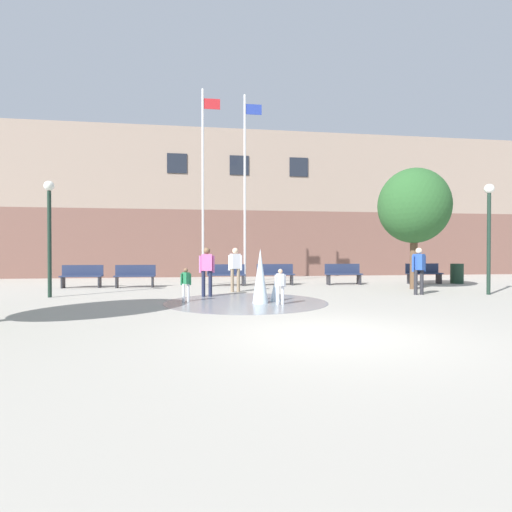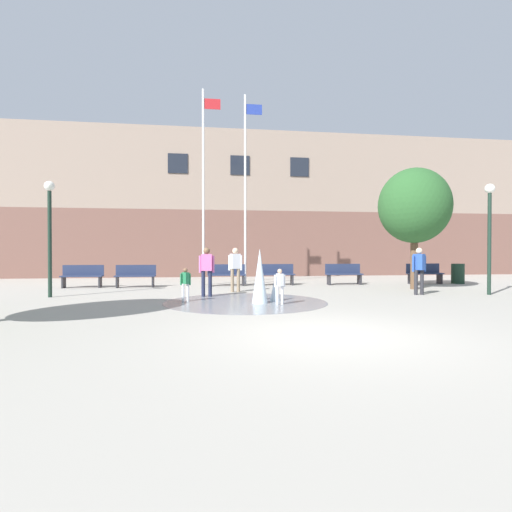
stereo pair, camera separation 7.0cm
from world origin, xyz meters
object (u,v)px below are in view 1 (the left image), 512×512
Objects in this scene: child_running at (280,284)px; trash_can at (457,274)px; flagpole_left at (204,181)px; park_bench_under_left_flagpole at (135,276)px; park_bench_near_trashcan at (343,274)px; lamp_post_right_lane at (489,222)px; child_in_fountain at (186,282)px; street_tree_near_building at (414,206)px; lamp_post_left_lane at (49,221)px; park_bench_left_of_flagpoles at (82,276)px; park_bench_center at (226,275)px; adult_near_bench at (235,266)px; adult_in_red at (207,268)px; flagpole_right at (245,184)px; park_bench_far_right at (424,273)px; adult_watching at (419,267)px; park_bench_under_right_flagpole at (275,274)px.

child_running is 1.10× the size of trash_can.
park_bench_under_left_flagpole is at bearing -163.98° from flagpole_left.
park_bench_under_left_flagpole is at bearing -179.52° from park_bench_near_trashcan.
lamp_post_right_lane reaches higher than park_bench_near_trashcan.
park_bench_near_trashcan is 1.62× the size of child_in_fountain.
child_in_fountain is 6.94m from flagpole_left.
park_bench_under_left_flagpole is 11.39m from street_tree_near_building.
lamp_post_left_lane is at bearing -175.89° from street_tree_near_building.
park_bench_near_trashcan is (10.96, -0.12, 0.00)m from park_bench_left_of_flagpoles.
park_bench_center is (3.71, 0.21, 0.00)m from park_bench_under_left_flagpole.
child_in_fountain is 3.05m from adult_near_bench.
street_tree_near_building is (6.96, 0.10, 2.29)m from adult_near_bench.
park_bench_left_of_flagpoles is 6.31m from adult_in_red.
child_in_fountain is 12.94m from trash_can.
flagpole_left is at bearing 175.78° from child_running.
park_bench_center is at bearing -146.97° from flagpole_right.
lamp_post_left_lane is 4.12× the size of trash_can.
trash_can is 0.19× the size of street_tree_near_building.
park_bench_far_right is 1.62× the size of child_in_fountain.
adult_watching is at bearing -75.92° from park_bench_near_trashcan.
child_running is 2.80m from child_in_fountain.
trash_can is at bearing -1.64° from park_bench_center.
child_in_fountain is (4.29, -5.09, 0.10)m from park_bench_left_of_flagpoles.
park_bench_far_right is 11.53m from child_in_fountain.
flagpole_right is 9.28× the size of trash_can.
child_running reaches higher than park_bench_near_trashcan.
trash_can is at bearing -3.33° from park_bench_far_right.
park_bench_under_left_flagpole is at bearing -179.97° from park_bench_far_right.
child_running is 7.54m from street_tree_near_building.
child_in_fountain is 0.27× the size of lamp_post_left_lane.
adult_near_bench is (-4.99, -2.45, 0.45)m from park_bench_near_trashcan.
park_bench_far_right is 5.00m from adult_watching.
lamp_post_left_lane is (-6.75, -4.00, -1.99)m from flagpole_right.
flagpole_left is 11.06m from lamp_post_right_lane.
park_bench_near_trashcan is at bearing -3.15° from park_bench_under_right_flagpole.
flagpole_left is (4.88, 0.61, 4.02)m from park_bench_left_of_flagpoles.
adult_in_red is at bearing -147.78° from park_bench_near_trashcan.
park_bench_center is 1.00× the size of park_bench_under_right_flagpole.
park_bench_near_trashcan is (5.14, -0.14, 0.00)m from park_bench_center.
child_running is at bearing -124.11° from park_bench_near_trashcan.
park_bench_under_left_flagpole is 12.61m from park_bench_far_right.
park_bench_under_left_flagpole and park_bench_far_right have the same top height.
trash_can is (1.58, -0.09, -0.03)m from park_bench_far_right.
park_bench_under_left_flagpole is at bearing 179.65° from trash_can.
adult_watching and adult_near_bench have the same top height.
park_bench_center is at bearing -107.78° from adult_near_bench.
lamp_post_left_lane is (-11.00, -3.28, 1.96)m from park_bench_near_trashcan.
lamp_post_right_lane is (9.51, -5.27, -2.04)m from flagpole_left.
park_bench_far_right is 1.62× the size of child_running.
park_bench_left_of_flagpoles is 1.78× the size of trash_can.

